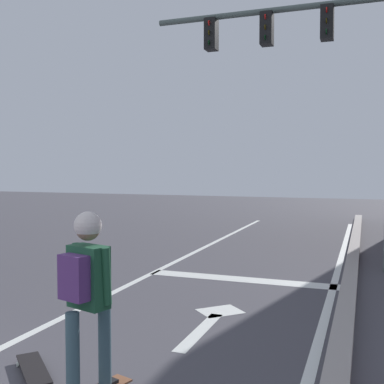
% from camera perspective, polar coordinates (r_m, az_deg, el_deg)
% --- Properties ---
extents(lane_line_center, '(0.12, 20.00, 0.01)m').
position_cam_1_polar(lane_line_center, '(8.38, -6.74, -10.59)').
color(lane_line_center, silver).
rests_on(lane_line_center, ground).
extents(lane_line_curbside, '(0.12, 20.00, 0.01)m').
position_cam_1_polar(lane_line_curbside, '(7.54, 16.25, -12.23)').
color(lane_line_curbside, silver).
rests_on(lane_line_curbside, ground).
extents(stop_bar, '(3.38, 0.40, 0.01)m').
position_cam_1_polar(stop_bar, '(8.50, 6.03, -10.39)').
color(stop_bar, silver).
rests_on(stop_bar, ground).
extents(lane_arrow_stem, '(0.16, 1.40, 0.01)m').
position_cam_1_polar(lane_arrow_stem, '(5.92, 0.95, -16.37)').
color(lane_arrow_stem, silver).
rests_on(lane_arrow_stem, ground).
extents(lane_arrow_head, '(0.71, 0.71, 0.01)m').
position_cam_1_polar(lane_arrow_head, '(6.69, 3.41, -14.08)').
color(lane_arrow_head, silver).
rests_on(lane_arrow_head, ground).
extents(curb_strip, '(0.24, 24.00, 0.14)m').
position_cam_1_polar(curb_strip, '(7.52, 18.20, -11.79)').
color(curb_strip, '#A19993').
rests_on(curb_strip, ground).
extents(skater, '(0.41, 0.58, 1.52)m').
position_cam_1_polar(skater, '(4.03, -12.53, -10.53)').
color(skater, '#3A5660').
rests_on(skater, skateboard).
extents(spare_skateboard, '(0.73, 0.69, 0.07)m').
position_cam_1_polar(spare_skateboard, '(5.01, -18.50, -19.50)').
color(spare_skateboard, black).
rests_on(spare_skateboard, ground).
extents(traffic_signal_mast, '(4.72, 0.34, 5.29)m').
position_cam_1_polar(traffic_signal_mast, '(9.78, 14.55, 14.57)').
color(traffic_signal_mast, '#55635D').
rests_on(traffic_signal_mast, ground).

